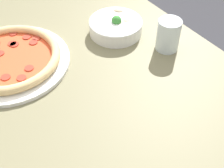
% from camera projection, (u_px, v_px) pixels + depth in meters
% --- Properties ---
extents(dining_table, '(1.34, 0.94, 0.77)m').
position_uv_depth(dining_table, '(77.00, 118.00, 0.90)').
color(dining_table, '#706B4C').
rests_on(dining_table, ground_plane).
extents(pizza, '(0.35, 0.35, 0.04)m').
position_uv_depth(pizza, '(9.00, 59.00, 0.91)').
color(pizza, white).
rests_on(pizza, dining_table).
extents(bowl, '(0.17, 0.17, 0.07)m').
position_uv_depth(bowl, '(115.00, 26.00, 1.01)').
color(bowl, white).
rests_on(bowl, dining_table).
extents(glass, '(0.07, 0.07, 0.10)m').
position_uv_depth(glass, '(168.00, 35.00, 0.94)').
color(glass, silver).
rests_on(glass, dining_table).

